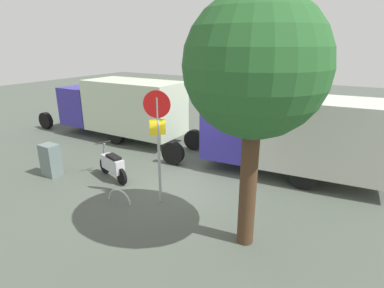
{
  "coord_description": "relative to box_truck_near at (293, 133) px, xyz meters",
  "views": [
    {
      "loc": [
        -4.97,
        7.61,
        4.54
      ],
      "look_at": [
        -0.12,
        -0.64,
        1.36
      ],
      "focal_mm": 28.82,
      "sensor_mm": 36.0,
      "label": 1
    }
  ],
  "objects": [
    {
      "name": "ground_plane",
      "position": [
        2.82,
        2.93,
        -1.57
      ],
      "size": [
        60.0,
        60.0,
        0.0
      ],
      "primitive_type": "plane",
      "color": "#4B534A"
    },
    {
      "name": "box_truck_near",
      "position": [
        0.0,
        0.0,
        0.0
      ],
      "size": [
        7.98,
        2.78,
        2.79
      ],
      "rotation": [
        0.0,
        0.0,
        0.08
      ],
      "color": "black",
      "rests_on": "ground"
    },
    {
      "name": "box_truck_far",
      "position": [
        8.44,
        -0.44,
        0.02
      ],
      "size": [
        8.39,
        2.23,
        2.84
      ],
      "rotation": [
        0.0,
        0.0,
        -0.01
      ],
      "color": "black",
      "rests_on": "ground"
    },
    {
      "name": "motorcycle",
      "position": [
        5.19,
        3.47,
        -1.05
      ],
      "size": [
        1.75,
        0.79,
        1.2
      ],
      "rotation": [
        0.0,
        0.0,
        -0.32
      ],
      "color": "black",
      "rests_on": "ground"
    },
    {
      "name": "stop_sign",
      "position": [
        2.83,
        3.95,
        0.65
      ],
      "size": [
        0.71,
        0.33,
        3.32
      ],
      "color": "#9E9EA3",
      "rests_on": "ground"
    },
    {
      "name": "street_tree",
      "position": [
        -0.05,
        4.49,
        2.47
      ],
      "size": [
        2.95,
        2.95,
        5.56
      ],
      "color": "#47301E",
      "rests_on": "ground"
    },
    {
      "name": "utility_cabinet",
      "position": [
        7.29,
        4.35,
        -0.99
      ],
      "size": [
        0.63,
        0.48,
        1.15
      ],
      "primitive_type": "cube",
      "rotation": [
        0.0,
        0.0,
        -0.02
      ],
      "color": "slate",
      "rests_on": "ground"
    },
    {
      "name": "bike_rack_hoop",
      "position": [
        3.86,
        4.6,
        -1.57
      ],
      "size": [
        0.85,
        0.1,
        0.85
      ],
      "primitive_type": "torus",
      "rotation": [
        1.57,
        0.0,
        0.06
      ],
      "color": "#B7B7BC",
      "rests_on": "ground"
    }
  ]
}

